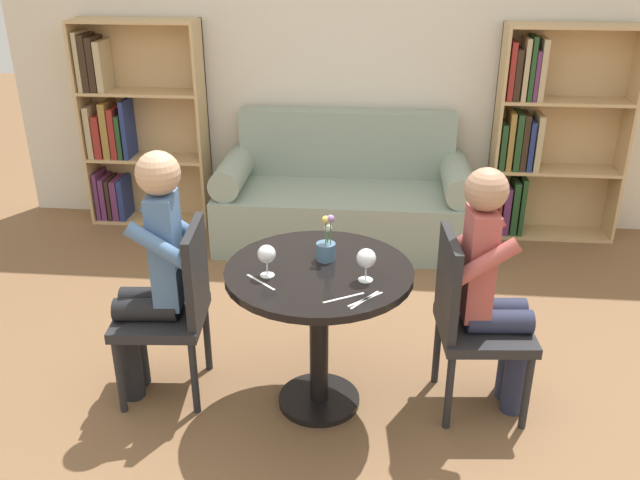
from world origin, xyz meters
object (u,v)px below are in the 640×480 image
at_px(flower_vase, 326,245).
at_px(person_left, 152,272).
at_px(couch, 344,201).
at_px(chair_left, 175,304).
at_px(person_right, 493,289).
at_px(bookshelf_left, 130,127).
at_px(chair_right, 470,317).
at_px(bookshelf_right, 540,136).
at_px(wine_glass_left, 267,255).
at_px(wine_glass_right, 366,259).

bearing_deg(flower_vase, person_left, -175.15).
distance_m(couch, chair_left, 2.05).
bearing_deg(person_right, person_left, 86.34).
distance_m(bookshelf_left, chair_right, 3.23).
bearing_deg(person_right, chair_left, 85.99).
bearing_deg(chair_right, bookshelf_right, -23.31).
bearing_deg(wine_glass_left, couch, 83.83).
distance_m(bookshelf_right, wine_glass_right, 2.61).
bearing_deg(bookshelf_left, bookshelf_right, -0.02).
distance_m(bookshelf_left, chair_left, 2.41).
distance_m(couch, wine_glass_right, 2.13).
height_order(wine_glass_left, flower_vase, flower_vase).
relative_size(chair_right, wine_glass_left, 6.12).
bearing_deg(chair_left, person_left, -86.99).
bearing_deg(couch, bookshelf_right, 10.72).
height_order(bookshelf_right, flower_vase, bookshelf_right).
distance_m(chair_left, wine_glass_left, 0.61).
height_order(couch, person_left, person_left).
relative_size(couch, chair_right, 2.04).
xyz_separation_m(chair_left, wine_glass_right, (0.91, -0.13, 0.35)).
xyz_separation_m(bookshelf_right, person_left, (-2.20, -2.20, -0.10)).
xyz_separation_m(bookshelf_left, wine_glass_left, (1.45, -2.32, 0.08)).
relative_size(wine_glass_right, flower_vase, 0.66).
relative_size(couch, wine_glass_right, 12.21).
xyz_separation_m(chair_left, chair_right, (1.40, 0.02, 0.00)).
bearing_deg(wine_glass_right, bookshelf_right, 62.59).
height_order(bookshelf_right, wine_glass_left, bookshelf_right).
xyz_separation_m(bookshelf_left, person_left, (0.89, -2.20, -0.09)).
height_order(bookshelf_right, wine_glass_right, bookshelf_right).
xyz_separation_m(bookshelf_right, chair_left, (-2.12, -2.19, -0.27)).
bearing_deg(wine_glass_left, flower_vase, 37.07).
relative_size(bookshelf_left, person_right, 1.28).
relative_size(bookshelf_right, chair_left, 1.73).
height_order(person_right, wine_glass_left, person_right).
relative_size(bookshelf_right, wine_glass_left, 10.57).
bearing_deg(bookshelf_left, flower_vase, -51.40).
bearing_deg(chair_left, bookshelf_left, -160.44).
bearing_deg(person_right, couch, 17.63).
bearing_deg(couch, wine_glass_right, -84.07).
distance_m(chair_right, wine_glass_left, 1.00).
height_order(bookshelf_left, wine_glass_right, bookshelf_left).
bearing_deg(bookshelf_right, chair_left, -134.06).
distance_m(bookshelf_right, flower_vase, 2.54).
distance_m(wine_glass_right, flower_vase, 0.27).
xyz_separation_m(couch, bookshelf_left, (-1.68, 0.27, 0.45)).
bearing_deg(bookshelf_left, person_right, -41.17).
height_order(bookshelf_left, flower_vase, bookshelf_left).
relative_size(bookshelf_left, person_left, 1.23).
bearing_deg(chair_right, person_left, 85.91).
bearing_deg(person_left, person_right, 87.02).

